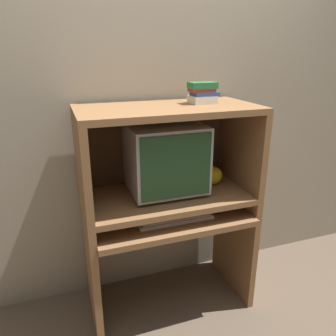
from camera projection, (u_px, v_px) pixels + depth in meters
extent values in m
plane|color=brown|center=(182.00, 327.00, 2.05)|extent=(12.00, 12.00, 0.00)
cube|color=gray|center=(151.00, 104.00, 2.13)|extent=(6.00, 0.06, 2.60)
cube|color=brown|center=(92.00, 273.00, 2.01)|extent=(0.04, 0.53, 0.68)
cube|color=brown|center=(234.00, 243.00, 2.32)|extent=(0.04, 0.53, 0.68)
cube|color=brown|center=(174.00, 222.00, 1.96)|extent=(0.95, 0.37, 0.04)
cube|color=brown|center=(87.00, 215.00, 1.88)|extent=(0.04, 0.53, 0.12)
cube|color=brown|center=(238.00, 192.00, 2.19)|extent=(0.04, 0.53, 0.12)
cube|color=brown|center=(168.00, 196.00, 2.02)|extent=(0.95, 0.53, 0.04)
cube|color=brown|center=(82.00, 161.00, 1.77)|extent=(0.04, 0.53, 0.54)
cube|color=brown|center=(241.00, 144.00, 2.08)|extent=(0.04, 0.53, 0.54)
cube|color=brown|center=(168.00, 109.00, 1.84)|extent=(0.95, 0.53, 0.04)
cube|color=#48321E|center=(155.00, 141.00, 2.15)|extent=(0.95, 0.01, 0.54)
cylinder|color=#B2B2B7|center=(166.00, 189.00, 2.05)|extent=(0.21, 0.21, 0.02)
cube|color=#B2B2B7|center=(166.00, 157.00, 1.98)|extent=(0.45, 0.38, 0.40)
cube|color=#1E4223|center=(177.00, 167.00, 1.81)|extent=(0.41, 0.01, 0.37)
cube|color=beige|center=(175.00, 218.00, 1.94)|extent=(0.45, 0.14, 0.02)
cube|color=silver|center=(175.00, 216.00, 1.94)|extent=(0.42, 0.11, 0.01)
ellipsoid|color=black|center=(219.00, 210.00, 2.03)|extent=(0.07, 0.05, 0.03)
ellipsoid|color=gold|center=(211.00, 176.00, 2.13)|extent=(0.15, 0.11, 0.12)
cube|color=beige|center=(202.00, 99.00, 1.93)|extent=(0.14, 0.13, 0.04)
cube|color=navy|center=(205.00, 94.00, 1.91)|extent=(0.15, 0.11, 0.02)
cube|color=maroon|center=(202.00, 90.00, 1.90)|extent=(0.14, 0.10, 0.02)
cube|color=#236638|center=(203.00, 85.00, 1.89)|extent=(0.16, 0.10, 0.04)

